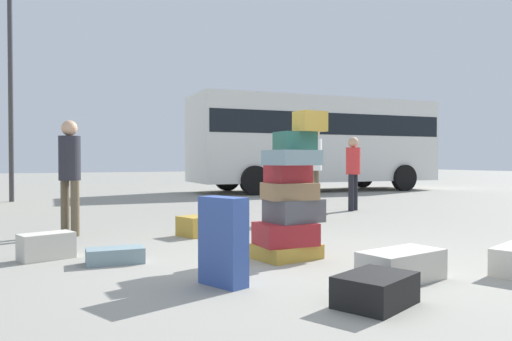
{
  "coord_description": "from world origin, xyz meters",
  "views": [
    {
      "loc": [
        -2.56,
        -4.45,
        1.07
      ],
      "look_at": [
        0.05,
        1.05,
        0.94
      ],
      "focal_mm": 35.07,
      "sensor_mm": 36.0,
      "label": 1
    }
  ],
  "objects_px": {
    "suitcase_navy_foreground_near": "(223,241)",
    "lamp_post": "(10,52)",
    "parked_bus": "(315,138)",
    "suitcase_black_behind_tower": "(376,290)",
    "person_tourist_with_camera": "(353,167)",
    "suitcase_slate_foreground_far": "(115,256)",
    "suitcase_tower": "(291,200)",
    "suitcase_tan_white_trunk": "(202,225)",
    "suitcase_cream_right_side": "(401,266)",
    "person_passerby_in_red": "(70,167)",
    "suitcase_cream_upright_blue": "(46,246)",
    "person_bearded_onlooker": "(313,164)"
  },
  "relations": [
    {
      "from": "suitcase_navy_foreground_near",
      "to": "lamp_post",
      "type": "distance_m",
      "value": 11.0
    },
    {
      "from": "parked_bus",
      "to": "suitcase_black_behind_tower",
      "type": "bearing_deg",
      "value": -117.51
    },
    {
      "from": "person_tourist_with_camera",
      "to": "lamp_post",
      "type": "xyz_separation_m",
      "value": [
        -6.54,
        5.63,
        2.89
      ]
    },
    {
      "from": "suitcase_black_behind_tower",
      "to": "parked_bus",
      "type": "height_order",
      "value": "parked_bus"
    },
    {
      "from": "parked_bus",
      "to": "suitcase_slate_foreground_far",
      "type": "bearing_deg",
      "value": -128.68
    },
    {
      "from": "suitcase_tower",
      "to": "suitcase_tan_white_trunk",
      "type": "distance_m",
      "value": 2.07
    },
    {
      "from": "suitcase_tower",
      "to": "lamp_post",
      "type": "distance_m",
      "value": 10.43
    },
    {
      "from": "suitcase_navy_foreground_near",
      "to": "lamp_post",
      "type": "xyz_separation_m",
      "value": [
        -1.74,
        10.3,
        3.44
      ]
    },
    {
      "from": "suitcase_slate_foreground_far",
      "to": "person_tourist_with_camera",
      "type": "bearing_deg",
      "value": 35.09
    },
    {
      "from": "suitcase_tower",
      "to": "suitcase_cream_right_side",
      "type": "height_order",
      "value": "suitcase_tower"
    },
    {
      "from": "suitcase_tan_white_trunk",
      "to": "lamp_post",
      "type": "height_order",
      "value": "lamp_post"
    },
    {
      "from": "suitcase_tower",
      "to": "suitcase_navy_foreground_near",
      "type": "distance_m",
      "value": 1.38
    },
    {
      "from": "lamp_post",
      "to": "person_passerby_in_red",
      "type": "bearing_deg",
      "value": -83.05
    },
    {
      "from": "suitcase_navy_foreground_near",
      "to": "person_passerby_in_red",
      "type": "xyz_separation_m",
      "value": [
        -0.92,
        3.54,
        0.59
      ]
    },
    {
      "from": "suitcase_tower",
      "to": "suitcase_cream_upright_blue",
      "type": "distance_m",
      "value": 2.69
    },
    {
      "from": "suitcase_slate_foreground_far",
      "to": "suitcase_tan_white_trunk",
      "type": "distance_m",
      "value": 2.06
    },
    {
      "from": "suitcase_navy_foreground_near",
      "to": "suitcase_tan_white_trunk",
      "type": "bearing_deg",
      "value": 52.72
    },
    {
      "from": "person_bearded_onlooker",
      "to": "parked_bus",
      "type": "bearing_deg",
      "value": -157.72
    },
    {
      "from": "suitcase_cream_right_side",
      "to": "parked_bus",
      "type": "height_order",
      "value": "parked_bus"
    },
    {
      "from": "suitcase_black_behind_tower",
      "to": "person_tourist_with_camera",
      "type": "xyz_separation_m",
      "value": [
        4.0,
        5.7,
        0.81
      ]
    },
    {
      "from": "parked_bus",
      "to": "suitcase_cream_right_side",
      "type": "bearing_deg",
      "value": -115.99
    },
    {
      "from": "suitcase_black_behind_tower",
      "to": "person_bearded_onlooker",
      "type": "relative_size",
      "value": 0.36
    },
    {
      "from": "suitcase_navy_foreground_near",
      "to": "parked_bus",
      "type": "relative_size",
      "value": 0.09
    },
    {
      "from": "suitcase_tan_white_trunk",
      "to": "lamp_post",
      "type": "xyz_separation_m",
      "value": [
        -2.52,
        7.53,
        3.68
      ]
    },
    {
      "from": "suitcase_tan_white_trunk",
      "to": "person_tourist_with_camera",
      "type": "xyz_separation_m",
      "value": [
        4.02,
        1.9,
        0.79
      ]
    },
    {
      "from": "suitcase_cream_right_side",
      "to": "suitcase_cream_upright_blue",
      "type": "xyz_separation_m",
      "value": [
        -2.79,
        2.4,
        0.01
      ]
    },
    {
      "from": "parked_bus",
      "to": "suitcase_tan_white_trunk",
      "type": "bearing_deg",
      "value": -127.98
    },
    {
      "from": "person_tourist_with_camera",
      "to": "parked_bus",
      "type": "bearing_deg",
      "value": -148.3
    },
    {
      "from": "person_bearded_onlooker",
      "to": "suitcase_tower",
      "type": "bearing_deg",
      "value": 18.68
    },
    {
      "from": "suitcase_cream_upright_blue",
      "to": "person_tourist_with_camera",
      "type": "distance_m",
      "value": 6.76
    },
    {
      "from": "suitcase_tower",
      "to": "parked_bus",
      "type": "xyz_separation_m",
      "value": [
        6.63,
        10.04,
        1.2
      ]
    },
    {
      "from": "person_tourist_with_camera",
      "to": "parked_bus",
      "type": "xyz_separation_m",
      "value": [
        2.94,
        6.15,
        0.91
      ]
    },
    {
      "from": "suitcase_tan_white_trunk",
      "to": "person_bearded_onlooker",
      "type": "relative_size",
      "value": 0.37
    },
    {
      "from": "suitcase_cream_right_side",
      "to": "person_passerby_in_red",
      "type": "height_order",
      "value": "person_passerby_in_red"
    },
    {
      "from": "parked_bus",
      "to": "person_tourist_with_camera",
      "type": "bearing_deg",
      "value": -112.67
    },
    {
      "from": "suitcase_cream_right_side",
      "to": "person_passerby_in_red",
      "type": "bearing_deg",
      "value": 110.4
    },
    {
      "from": "person_bearded_onlooker",
      "to": "lamp_post",
      "type": "height_order",
      "value": "lamp_post"
    },
    {
      "from": "suitcase_cream_upright_blue",
      "to": "person_bearded_onlooker",
      "type": "relative_size",
      "value": 0.33
    },
    {
      "from": "suitcase_black_behind_tower",
      "to": "suitcase_cream_upright_blue",
      "type": "height_order",
      "value": "suitcase_cream_upright_blue"
    },
    {
      "from": "suitcase_tan_white_trunk",
      "to": "person_bearded_onlooker",
      "type": "xyz_separation_m",
      "value": [
        2.36,
        0.81,
        0.86
      ]
    },
    {
      "from": "suitcase_tower",
      "to": "person_bearded_onlooker",
      "type": "xyz_separation_m",
      "value": [
        2.03,
        2.8,
        0.37
      ]
    },
    {
      "from": "suitcase_cream_right_side",
      "to": "suitcase_navy_foreground_near",
      "type": "height_order",
      "value": "suitcase_navy_foreground_near"
    },
    {
      "from": "suitcase_cream_upright_blue",
      "to": "suitcase_tan_white_trunk",
      "type": "bearing_deg",
      "value": 6.05
    },
    {
      "from": "suitcase_black_behind_tower",
      "to": "person_tourist_with_camera",
      "type": "bearing_deg",
      "value": 31.7
    },
    {
      "from": "suitcase_cream_right_side",
      "to": "parked_bus",
      "type": "xyz_separation_m",
      "value": [
        6.25,
        11.35,
        1.7
      ]
    },
    {
      "from": "suitcase_cream_right_side",
      "to": "suitcase_black_behind_tower",
      "type": "distance_m",
      "value": 0.85
    },
    {
      "from": "suitcase_tan_white_trunk",
      "to": "person_tourist_with_camera",
      "type": "bearing_deg",
      "value": 8.41
    },
    {
      "from": "person_passerby_in_red",
      "to": "suitcase_slate_foreground_far",
      "type": "bearing_deg",
      "value": -25.86
    },
    {
      "from": "suitcase_black_behind_tower",
      "to": "person_passerby_in_red",
      "type": "xyz_separation_m",
      "value": [
        -1.72,
        4.57,
        0.85
      ]
    },
    {
      "from": "suitcase_navy_foreground_near",
      "to": "suitcase_cream_upright_blue",
      "type": "relative_size",
      "value": 1.39
    }
  ]
}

